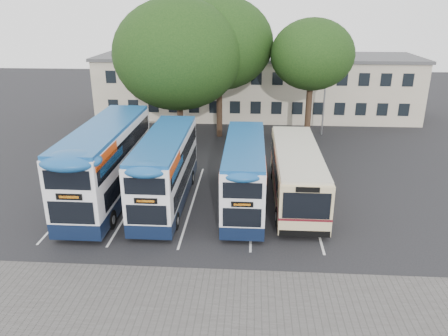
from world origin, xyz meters
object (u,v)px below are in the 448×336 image
object	(u,v)px
tree_mid	(219,43)
bus_dd_mid	(166,167)
tree_right	(312,55)
tree_left	(178,55)
bus_dd_left	(107,160)
bus_dd_right	(244,171)
lamp_post	(326,78)
bus_single	(296,170)

from	to	relation	value
tree_mid	bus_dd_mid	size ratio (longest dim) A/B	1.20
tree_mid	tree_right	bearing A→B (deg)	-13.49
tree_left	bus_dd_left	distance (m)	12.33
tree_mid	bus_dd_left	world-z (taller)	tree_mid
bus_dd_mid	bus_dd_right	xyz separation A→B (m)	(4.57, -0.07, -0.13)
tree_mid	bus_dd_left	xyz separation A→B (m)	(-5.58, -13.83, -5.47)
lamp_post	bus_dd_right	bearing A→B (deg)	-113.75
tree_left	bus_single	world-z (taller)	tree_left
lamp_post	tree_mid	size ratio (longest dim) A/B	0.76
tree_right	bus_dd_right	distance (m)	14.26
bus_dd_right	bus_dd_mid	bearing A→B (deg)	179.07
tree_left	tree_mid	size ratio (longest dim) A/B	0.99
tree_right	bus_single	distance (m)	12.54
lamp_post	bus_dd_left	distance (m)	21.16
bus_dd_left	bus_single	size ratio (longest dim) A/B	1.05
bus_single	tree_right	bearing A→B (deg)	80.30
tree_left	bus_single	distance (m)	14.41
lamp_post	bus_dd_mid	bearing A→B (deg)	-126.67
tree_left	bus_single	bearing A→B (deg)	-49.50
bus_dd_mid	tree_mid	bearing A→B (deg)	81.63
bus_dd_right	bus_single	distance (m)	3.34
tree_left	bus_dd_mid	bearing A→B (deg)	-85.15
bus_single	bus_dd_left	bearing A→B (deg)	-175.16
lamp_post	tree_left	size ratio (longest dim) A/B	0.77
bus_dd_mid	bus_dd_right	world-z (taller)	bus_dd_mid
tree_left	bus_single	xyz separation A→B (m)	(8.62, -10.09, -5.61)
lamp_post	bus_dd_left	size ratio (longest dim) A/B	0.82
lamp_post	bus_single	size ratio (longest dim) A/B	0.86
bus_dd_mid	bus_dd_right	distance (m)	4.57
lamp_post	bus_dd_mid	distance (m)	19.06
lamp_post	tree_left	distance (m)	13.02
tree_right	bus_dd_left	distance (m)	18.41
bus_dd_left	bus_dd_right	world-z (taller)	bus_dd_left
tree_mid	bus_dd_left	distance (m)	15.88
lamp_post	tree_right	size ratio (longest dim) A/B	0.89
tree_mid	bus_dd_right	xyz separation A→B (m)	(2.51, -14.10, -5.87)
lamp_post	bus_dd_right	xyz separation A→B (m)	(-6.69, -15.20, -2.95)
tree_mid	bus_dd_left	bearing A→B (deg)	-111.99
tree_left	bus_dd_mid	world-z (taller)	tree_left
tree_left	bus_dd_right	bearing A→B (deg)	-63.96
bus_dd_right	bus_single	xyz separation A→B (m)	(3.09, 1.22, -0.36)
bus_dd_mid	bus_single	bearing A→B (deg)	8.51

